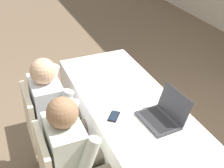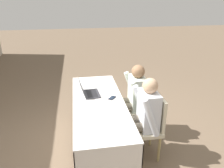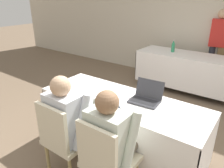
{
  "view_description": "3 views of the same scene",
  "coord_description": "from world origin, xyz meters",
  "px_view_note": "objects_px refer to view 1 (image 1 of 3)",
  "views": [
    {
      "loc": [
        1.79,
        -0.94,
        2.21
      ],
      "look_at": [
        0.0,
        -0.19,
        1.01
      ],
      "focal_mm": 50.0,
      "sensor_mm": 36.0,
      "label": 1
    },
    {
      "loc": [
        -2.69,
        0.26,
        2.14
      ],
      "look_at": [
        0.0,
        -0.19,
        1.01
      ],
      "focal_mm": 35.0,
      "sensor_mm": 36.0,
      "label": 2
    },
    {
      "loc": [
        1.23,
        -1.86,
        1.87
      ],
      "look_at": [
        0.0,
        -0.19,
        1.01
      ],
      "focal_mm": 35.0,
      "sensor_mm": 36.0,
      "label": 3
    }
  ],
  "objects_px": {
    "chair_near_left": "(48,131)",
    "person_white_shirt": "(78,158)",
    "person_checkered_shirt": "(58,112)",
    "laptop": "(163,116)",
    "cell_phone": "(114,116)"
  },
  "relations": [
    {
      "from": "chair_near_left",
      "to": "person_white_shirt",
      "type": "height_order",
      "value": "person_white_shirt"
    },
    {
      "from": "chair_near_left",
      "to": "person_white_shirt",
      "type": "bearing_deg",
      "value": -169.42
    },
    {
      "from": "person_checkered_shirt",
      "to": "person_white_shirt",
      "type": "distance_m",
      "value": 0.55
    },
    {
      "from": "laptop",
      "to": "chair_near_left",
      "type": "relative_size",
      "value": 0.38
    },
    {
      "from": "laptop",
      "to": "person_white_shirt",
      "type": "relative_size",
      "value": 0.29
    },
    {
      "from": "laptop",
      "to": "chair_near_left",
      "type": "distance_m",
      "value": 0.98
    },
    {
      "from": "person_checkered_shirt",
      "to": "cell_phone",
      "type": "bearing_deg",
      "value": -134.45
    },
    {
      "from": "laptop",
      "to": "cell_phone",
      "type": "height_order",
      "value": "laptop"
    },
    {
      "from": "chair_near_left",
      "to": "person_checkered_shirt",
      "type": "bearing_deg",
      "value": -90.0
    },
    {
      "from": "laptop",
      "to": "cell_phone",
      "type": "relative_size",
      "value": 2.39
    },
    {
      "from": "laptop",
      "to": "person_checkered_shirt",
      "type": "relative_size",
      "value": 0.29
    },
    {
      "from": "laptop",
      "to": "chair_near_left",
      "type": "height_order",
      "value": "laptop"
    },
    {
      "from": "laptop",
      "to": "person_checkered_shirt",
      "type": "xyz_separation_m",
      "value": [
        -0.52,
        -0.67,
        -0.14
      ]
    },
    {
      "from": "cell_phone",
      "to": "person_white_shirt",
      "type": "bearing_deg",
      "value": -110.32
    },
    {
      "from": "laptop",
      "to": "cell_phone",
      "type": "xyz_separation_m",
      "value": [
        -0.17,
        -0.32,
        -0.04
      ]
    }
  ]
}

